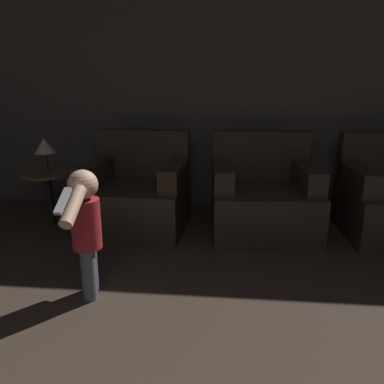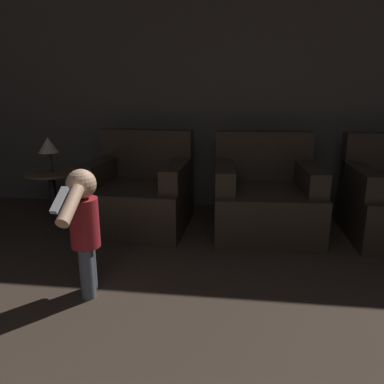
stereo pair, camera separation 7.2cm
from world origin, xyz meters
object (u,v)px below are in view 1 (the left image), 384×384
armchair_left (137,194)px  person_toddler (85,224)px  lamp (44,146)px  armchair_middle (263,198)px

armchair_left → person_toddler: size_ratio=1.16×
lamp → armchair_left: bearing=3.7°
armchair_middle → person_toddler: (-1.15, -1.24, 0.17)m
armchair_middle → lamp: (-1.96, -0.05, 0.44)m
armchair_middle → lamp: 2.01m
armchair_middle → lamp: armchair_middle is taller
person_toddler → armchair_left: bearing=-14.9°
armchair_middle → person_toddler: 1.70m
armchair_middle → armchair_left: bearing=176.4°
armchair_middle → person_toddler: size_ratio=1.17×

